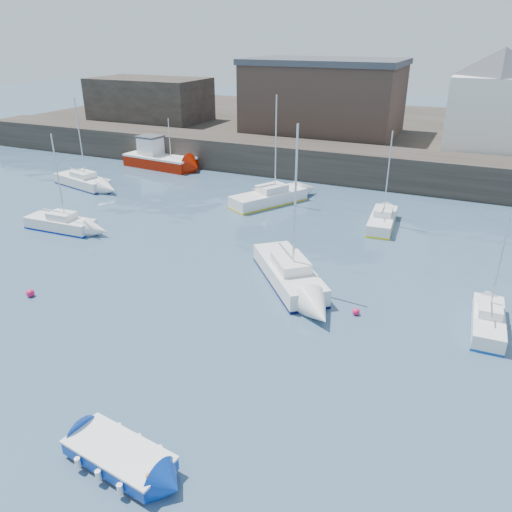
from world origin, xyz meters
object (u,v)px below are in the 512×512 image
at_px(fishing_boat, 158,158).
at_px(buoy_near, 31,296).
at_px(buoy_far, 291,252).
at_px(sailboat_h, 269,197).
at_px(sailboat_b, 289,273).
at_px(sailboat_e, 83,181).
at_px(sailboat_a, 61,223).
at_px(sailboat_f, 382,220).
at_px(sailboat_c, 488,321).
at_px(buoy_mid, 356,315).
at_px(blue_dinghy, 119,456).

height_order(fishing_boat, buoy_near, fishing_boat).
relative_size(buoy_near, buoy_far, 1.21).
height_order(sailboat_h, buoy_near, sailboat_h).
relative_size(sailboat_b, buoy_near, 21.00).
bearing_deg(sailboat_h, sailboat_e, -172.35).
height_order(sailboat_a, sailboat_b, sailboat_b).
bearing_deg(sailboat_f, sailboat_h, 171.85).
distance_m(sailboat_c, sailboat_h, 21.41).
distance_m(fishing_boat, buoy_mid, 33.53).
xyz_separation_m(sailboat_a, sailboat_c, (28.16, -1.65, -0.04)).
height_order(sailboat_b, sailboat_e, sailboat_b).
xyz_separation_m(blue_dinghy, sailboat_b, (0.34, 14.51, 0.18)).
bearing_deg(buoy_near, sailboat_a, 125.03).
relative_size(blue_dinghy, buoy_mid, 10.79).
distance_m(blue_dinghy, buoy_mid, 13.43).
bearing_deg(blue_dinghy, fishing_boat, 122.62).
bearing_deg(sailboat_h, sailboat_a, -134.43).
height_order(blue_dinghy, sailboat_c, sailboat_c).
xyz_separation_m(sailboat_c, buoy_near, (-22.39, -6.59, -0.44)).
distance_m(buoy_near, buoy_mid, 17.21).
bearing_deg(sailboat_b, sailboat_a, 176.85).
distance_m(fishing_boat, sailboat_c, 37.72).
distance_m(sailboat_a, sailboat_f, 23.15).
distance_m(sailboat_b, sailboat_c, 10.40).
distance_m(buoy_near, buoy_far, 15.53).
xyz_separation_m(sailboat_a, sailboat_h, (11.29, 11.52, 0.08)).
xyz_separation_m(fishing_boat, sailboat_e, (-2.21, -8.87, -0.47)).
distance_m(sailboat_b, buoy_far, 4.35).
xyz_separation_m(sailboat_e, sailboat_h, (17.51, 2.35, 0.05)).
bearing_deg(fishing_boat, buoy_mid, -38.70).
relative_size(buoy_near, buoy_mid, 1.16).
xyz_separation_m(buoy_near, buoy_mid, (16.37, 5.32, 0.00)).
distance_m(blue_dinghy, sailboat_f, 25.87).
height_order(sailboat_f, buoy_near, sailboat_f).
distance_m(fishing_boat, sailboat_f, 26.04).
height_order(sailboat_a, buoy_mid, sailboat_a).
bearing_deg(buoy_far, sailboat_h, 121.20).
height_order(sailboat_a, buoy_far, sailboat_a).
height_order(sailboat_f, buoy_far, sailboat_f).
relative_size(sailboat_f, sailboat_h, 0.79).
distance_m(sailboat_e, buoy_far, 23.41).
bearing_deg(buoy_near, fishing_boat, 110.43).
distance_m(fishing_boat, sailboat_a, 18.48).
xyz_separation_m(blue_dinghy, sailboat_c, (10.71, 13.84, 0.05)).
bearing_deg(buoy_mid, blue_dinghy, -110.48).
relative_size(sailboat_b, buoy_far, 25.43).
bearing_deg(buoy_mid, fishing_boat, 141.30).
relative_size(blue_dinghy, sailboat_e, 0.50).
bearing_deg(buoy_mid, sailboat_a, 172.48).
bearing_deg(sailboat_b, sailboat_e, 157.10).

